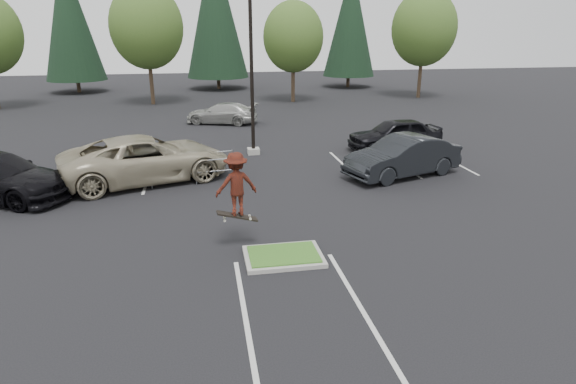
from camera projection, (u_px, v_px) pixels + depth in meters
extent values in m
plane|color=black|center=(284.00, 259.00, 13.65)|extent=(120.00, 120.00, 0.00)
cube|color=gray|center=(284.00, 257.00, 13.63)|extent=(2.20, 1.60, 0.12)
cube|color=#296821|center=(284.00, 254.00, 13.60)|extent=(1.95, 1.35, 0.05)
cube|color=beige|center=(149.00, 176.00, 21.26)|extent=(0.12, 5.20, 0.01)
cube|color=beige|center=(84.00, 179.00, 20.80)|extent=(0.12, 5.20, 0.01)
cube|color=beige|center=(17.00, 182.00, 20.34)|extent=(0.12, 5.20, 0.01)
cube|color=beige|center=(345.00, 166.00, 22.78)|extent=(0.12, 5.20, 0.01)
cube|color=beige|center=(398.00, 163.00, 23.24)|extent=(0.12, 5.20, 0.01)
cube|color=beige|center=(450.00, 160.00, 23.70)|extent=(0.12, 5.20, 0.01)
cube|color=beige|center=(247.00, 324.00, 10.63)|extent=(0.12, 6.00, 0.01)
cube|color=beige|center=(363.00, 312.00, 11.08)|extent=(0.12, 6.00, 0.01)
cube|color=gray|center=(254.00, 151.00, 24.85)|extent=(0.60, 0.60, 0.30)
cylinder|color=black|center=(251.00, 54.00, 23.27)|extent=(0.18, 0.18, 10.00)
cylinder|color=#38281C|center=(152.00, 83.00, 40.44)|extent=(0.32, 0.32, 3.50)
ellipsoid|color=#395D22|center=(146.00, 27.00, 38.97)|extent=(5.89, 5.89, 6.77)
sphere|color=#395D22|center=(155.00, 36.00, 39.04)|extent=(3.68, 3.68, 3.68)
sphere|color=#395D22|center=(141.00, 34.00, 39.44)|extent=(4.05, 4.05, 4.05)
cylinder|color=#38281C|center=(293.00, 84.00, 41.90)|extent=(0.32, 0.32, 3.04)
ellipsoid|color=#395D22|center=(293.00, 37.00, 40.62)|extent=(5.12, 5.12, 5.89)
sphere|color=#395D22|center=(301.00, 45.00, 40.65)|extent=(3.20, 3.20, 3.20)
sphere|color=#395D22|center=(287.00, 43.00, 41.07)|extent=(3.52, 3.52, 3.52)
cylinder|color=#38281C|center=(420.00, 79.00, 44.33)|extent=(0.32, 0.32, 3.42)
ellipsoid|color=#395D22|center=(424.00, 28.00, 42.90)|extent=(5.76, 5.76, 6.62)
sphere|color=#395D22|center=(431.00, 37.00, 42.96)|extent=(3.60, 3.60, 3.60)
sphere|color=#395D22|center=(416.00, 35.00, 43.36)|extent=(3.96, 3.96, 3.96)
cylinder|color=#38281C|center=(79.00, 86.00, 48.30)|extent=(0.36, 0.36, 1.20)
cone|color=black|center=(69.00, 17.00, 46.18)|extent=(5.72, 5.72, 11.80)
cylinder|color=#38281C|center=(219.00, 83.00, 51.13)|extent=(0.36, 0.36, 1.20)
cone|color=black|center=(215.00, 10.00, 48.78)|extent=(6.38, 6.38, 13.30)
cylinder|color=#38281C|center=(348.00, 81.00, 52.58)|extent=(0.36, 0.36, 1.20)
cone|color=black|center=(350.00, 21.00, 50.54)|extent=(5.50, 5.50, 11.30)
cylinder|color=gray|center=(151.00, 176.00, 19.39)|extent=(0.05, 0.05, 1.04)
cylinder|color=gray|center=(149.00, 168.00, 20.53)|extent=(0.05, 0.05, 1.04)
cylinder|color=gray|center=(196.00, 172.00, 19.93)|extent=(0.05, 0.05, 1.04)
cylinder|color=gray|center=(192.00, 164.00, 21.06)|extent=(0.05, 0.05, 1.04)
cylinder|color=gray|center=(239.00, 168.00, 20.47)|extent=(0.05, 0.05, 1.04)
cylinder|color=gray|center=(232.00, 161.00, 21.60)|extent=(0.05, 0.05, 1.04)
cylinder|color=gray|center=(196.00, 173.00, 19.94)|extent=(3.58, 0.55, 0.05)
cylinder|color=gray|center=(195.00, 161.00, 19.78)|extent=(3.58, 0.55, 0.05)
cylinder|color=gray|center=(192.00, 165.00, 21.07)|extent=(3.58, 0.55, 0.05)
cylinder|color=gray|center=(191.00, 154.00, 20.91)|extent=(3.58, 0.55, 0.05)
cube|color=gray|center=(181.00, 166.00, 20.29)|extent=(0.83, 0.57, 0.43)
cube|color=black|center=(237.00, 216.00, 14.05)|extent=(1.21, 0.45, 0.39)
cylinder|color=beige|center=(225.00, 221.00, 13.89)|extent=(0.07, 0.04, 0.07)
cylinder|color=beige|center=(224.00, 217.00, 14.13)|extent=(0.07, 0.04, 0.07)
cylinder|color=beige|center=(250.00, 219.00, 14.02)|extent=(0.07, 0.04, 0.07)
cylinder|color=beige|center=(250.00, 216.00, 14.25)|extent=(0.07, 0.04, 0.07)
imported|color=maroon|center=(236.00, 184.00, 13.73)|extent=(1.31, 0.89, 1.86)
imported|color=tan|center=(145.00, 159.00, 20.20)|extent=(7.60, 5.19, 1.93)
imported|color=black|center=(403.00, 157.00, 20.98)|extent=(5.61, 3.43, 1.75)
imported|color=black|center=(395.00, 134.00, 25.43)|extent=(5.10, 2.37, 1.69)
imported|color=#AAAAA4|center=(223.00, 113.00, 32.53)|extent=(5.18, 3.48, 1.39)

